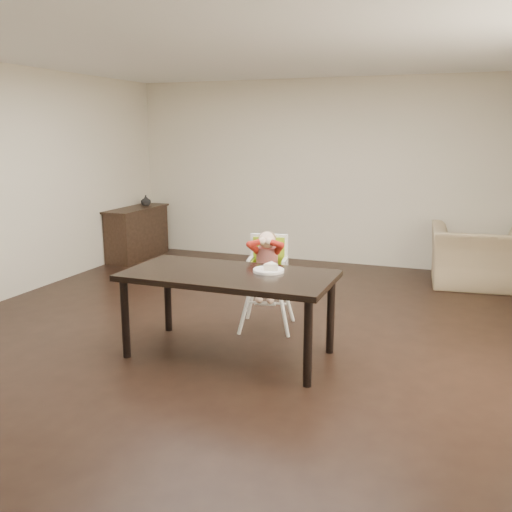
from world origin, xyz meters
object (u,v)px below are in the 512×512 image
at_px(high_chair, 267,260).
at_px(sideboard, 137,233).
at_px(dining_table, 229,282).
at_px(armchair, 480,247).

distance_m(high_chair, sideboard, 3.80).
height_order(dining_table, armchair, armchair).
relative_size(dining_table, high_chair, 1.83).
bearing_deg(high_chair, dining_table, -105.89).
distance_m(dining_table, high_chair, 0.82).
xyz_separation_m(dining_table, sideboard, (-2.93, 3.15, -0.27)).
bearing_deg(dining_table, sideboard, 132.93).
height_order(high_chair, armchair, armchair).
relative_size(dining_table, armchair, 1.53).
bearing_deg(high_chair, armchair, 39.05).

